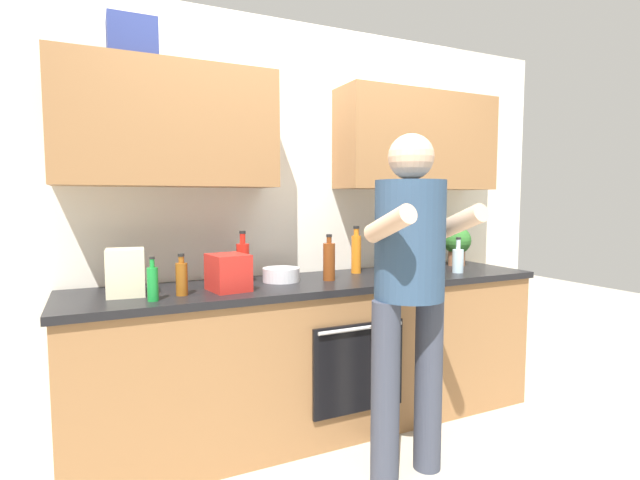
# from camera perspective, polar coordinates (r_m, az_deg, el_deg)

# --- Properties ---
(ground_plane) EXTENTS (12.00, 12.00, 0.00)m
(ground_plane) POSITION_cam_1_polar(r_m,az_deg,el_deg) (3.13, 0.01, -21.27)
(ground_plane) COLOR #B2A893
(back_wall_unit) EXTENTS (4.00, 0.38, 2.50)m
(back_wall_unit) POSITION_cam_1_polar(r_m,az_deg,el_deg) (3.06, -2.30, 7.00)
(back_wall_unit) COLOR silver
(back_wall_unit) RESTS_ON ground
(counter) EXTENTS (2.84, 0.67, 0.90)m
(counter) POSITION_cam_1_polar(r_m,az_deg,el_deg) (2.96, 0.03, -13.41)
(counter) COLOR olive
(counter) RESTS_ON ground
(person_standing) EXTENTS (0.49, 0.45, 1.69)m
(person_standing) POSITION_cam_1_polar(r_m,az_deg,el_deg) (2.36, 10.67, -4.38)
(person_standing) COLOR #383D4C
(person_standing) RESTS_ON ground
(bottle_vinegar) EXTENTS (0.07, 0.07, 0.27)m
(bottle_vinegar) POSITION_cam_1_polar(r_m,az_deg,el_deg) (2.83, 1.09, -2.50)
(bottle_vinegar) COLOR brown
(bottle_vinegar) RESTS_ON counter
(bottle_soda) EXTENTS (0.05, 0.05, 0.21)m
(bottle_soda) POSITION_cam_1_polar(r_m,az_deg,el_deg) (2.40, -19.36, -4.87)
(bottle_soda) COLOR #198C33
(bottle_soda) RESTS_ON counter
(bottle_juice) EXTENTS (0.06, 0.06, 0.31)m
(bottle_juice) POSITION_cam_1_polar(r_m,az_deg,el_deg) (3.11, 4.34, -1.52)
(bottle_juice) COLOR orange
(bottle_juice) RESTS_ON counter
(bottle_water) EXTENTS (0.07, 0.07, 0.23)m
(bottle_water) POSITION_cam_1_polar(r_m,az_deg,el_deg) (3.26, 16.15, -2.27)
(bottle_water) COLOR silver
(bottle_water) RESTS_ON counter
(bottle_wine) EXTENTS (0.06, 0.06, 0.33)m
(bottle_wine) POSITION_cam_1_polar(r_m,az_deg,el_deg) (3.08, 9.41, -1.41)
(bottle_wine) COLOR #471419
(bottle_wine) RESTS_ON counter
(bottle_hotsauce) EXTENTS (0.07, 0.07, 0.30)m
(bottle_hotsauce) POSITION_cam_1_polar(r_m,az_deg,el_deg) (2.76, -9.20, -2.62)
(bottle_hotsauce) COLOR red
(bottle_hotsauce) RESTS_ON counter
(bottle_syrup) EXTENTS (0.06, 0.06, 0.21)m
(bottle_syrup) POSITION_cam_1_polar(r_m,az_deg,el_deg) (2.49, -16.20, -4.37)
(bottle_syrup) COLOR #8C4C14
(bottle_syrup) RESTS_ON counter
(cup_coffee) EXTENTS (0.08, 0.08, 0.10)m
(cup_coffee) POSITION_cam_1_polar(r_m,az_deg,el_deg) (3.33, 8.89, -2.63)
(cup_coffee) COLOR white
(cup_coffee) RESTS_ON counter
(mixing_bowl) EXTENTS (0.22, 0.22, 0.08)m
(mixing_bowl) POSITION_cam_1_polar(r_m,az_deg,el_deg) (2.82, -4.68, -4.14)
(mixing_bowl) COLOR silver
(mixing_bowl) RESTS_ON counter
(knife_block) EXTENTS (0.10, 0.14, 0.31)m
(knife_block) POSITION_cam_1_polar(r_m,az_deg,el_deg) (3.31, 11.63, -1.34)
(knife_block) COLOR brown
(knife_block) RESTS_ON counter
(potted_herb) EXTENTS (0.20, 0.20, 0.28)m
(potted_herb) POSITION_cam_1_polar(r_m,az_deg,el_deg) (3.59, 16.04, -0.36)
(potted_herb) COLOR #9E6647
(potted_herb) RESTS_ON counter
(grocery_bag_rice) EXTENTS (0.19, 0.18, 0.24)m
(grocery_bag_rice) POSITION_cam_1_polar(r_m,az_deg,el_deg) (2.56, -22.21, -3.62)
(grocery_bag_rice) COLOR beige
(grocery_bag_rice) RESTS_ON counter
(grocery_bag_crisps) EXTENTS (0.21, 0.24, 0.19)m
(grocery_bag_crisps) POSITION_cam_1_polar(r_m,az_deg,el_deg) (2.57, -10.91, -3.82)
(grocery_bag_crisps) COLOR red
(grocery_bag_crisps) RESTS_ON counter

